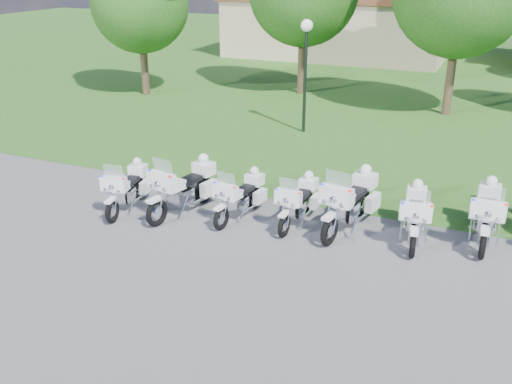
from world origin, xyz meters
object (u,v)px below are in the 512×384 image
at_px(motorcycle_4, 351,201).
at_px(motorcycle_5, 415,214).
at_px(motorcycle_0, 127,187).
at_px(motorcycle_6, 487,213).
at_px(motorcycle_3, 299,201).
at_px(lamp_post, 306,48).
at_px(motorcycle_1, 185,187).
at_px(motorcycle_2, 241,195).

distance_m(motorcycle_4, motorcycle_5, 1.56).
xyz_separation_m(motorcycle_0, motorcycle_5, (7.30, 1.23, 0.03)).
bearing_deg(motorcycle_5, motorcycle_6, -165.52).
bearing_deg(motorcycle_0, motorcycle_6, -177.18).
distance_m(motorcycle_0, motorcycle_4, 5.87).
distance_m(motorcycle_3, lamp_post, 8.52).
relative_size(motorcycle_1, motorcycle_5, 1.10).
bearing_deg(motorcycle_2, motorcycle_3, -161.80).
relative_size(motorcycle_3, motorcycle_6, 0.87).
relative_size(motorcycle_2, lamp_post, 0.51).
xyz_separation_m(motorcycle_0, motorcycle_6, (8.86, 1.87, 0.07)).
height_order(motorcycle_0, motorcycle_1, motorcycle_1).
xyz_separation_m(motorcycle_2, motorcycle_5, (4.31, 0.52, 0.04)).
height_order(motorcycle_3, motorcycle_5, motorcycle_5).
bearing_deg(motorcycle_0, motorcycle_5, -179.52).
bearing_deg(motorcycle_3, motorcycle_4, -168.24).
height_order(motorcycle_0, motorcycle_6, motorcycle_6).
xyz_separation_m(motorcycle_1, motorcycle_4, (4.24, 0.76, 0.02)).
bearing_deg(motorcycle_6, motorcycle_0, 11.19).
relative_size(motorcycle_4, motorcycle_6, 1.06).
distance_m(motorcycle_3, motorcycle_4, 1.30).
relative_size(motorcycle_6, lamp_post, 0.58).
distance_m(motorcycle_0, motorcycle_1, 1.57).
xyz_separation_m(motorcycle_0, motorcycle_1, (1.51, 0.42, 0.10)).
distance_m(motorcycle_1, motorcycle_4, 4.31).
bearing_deg(motorcycle_1, motorcycle_2, -157.11).
bearing_deg(motorcycle_1, motorcycle_4, -158.17).
relative_size(motorcycle_0, motorcycle_4, 0.84).
height_order(motorcycle_1, motorcycle_3, motorcycle_1).
height_order(motorcycle_3, lamp_post, lamp_post).
xyz_separation_m(motorcycle_1, motorcycle_5, (5.80, 0.81, -0.07)).
relative_size(motorcycle_1, motorcycle_3, 1.18).
bearing_deg(motorcycle_4, motorcycle_5, -167.43).
relative_size(motorcycle_3, motorcycle_5, 0.94).
distance_m(motorcycle_1, motorcycle_6, 7.50).
bearing_deg(motorcycle_6, motorcycle_1, 10.43).
height_order(motorcycle_0, lamp_post, lamp_post).
xyz_separation_m(motorcycle_2, lamp_post, (-1.05, 7.99, 2.56)).
relative_size(motorcycle_0, lamp_post, 0.52).
relative_size(motorcycle_0, motorcycle_3, 1.02).
bearing_deg(motorcycle_4, motorcycle_3, 19.46).
xyz_separation_m(motorcycle_3, motorcycle_6, (4.39, 0.90, 0.09)).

